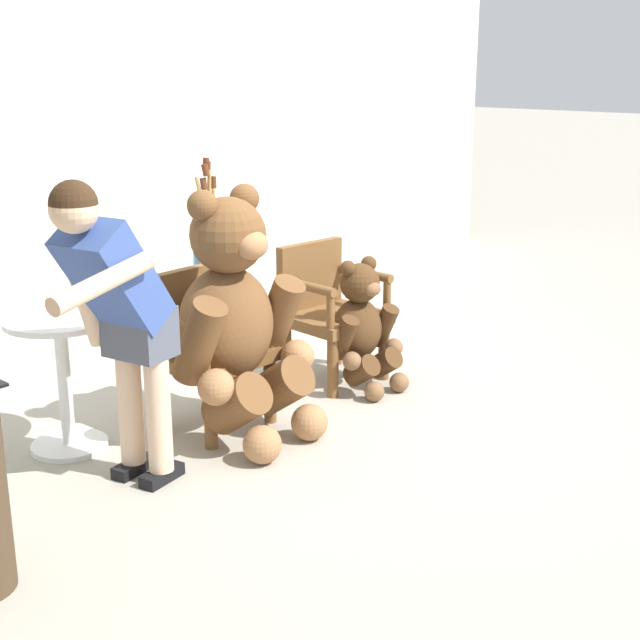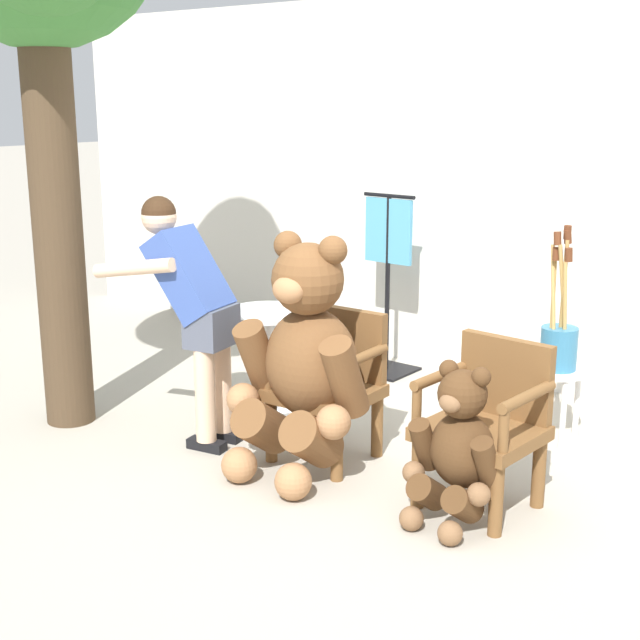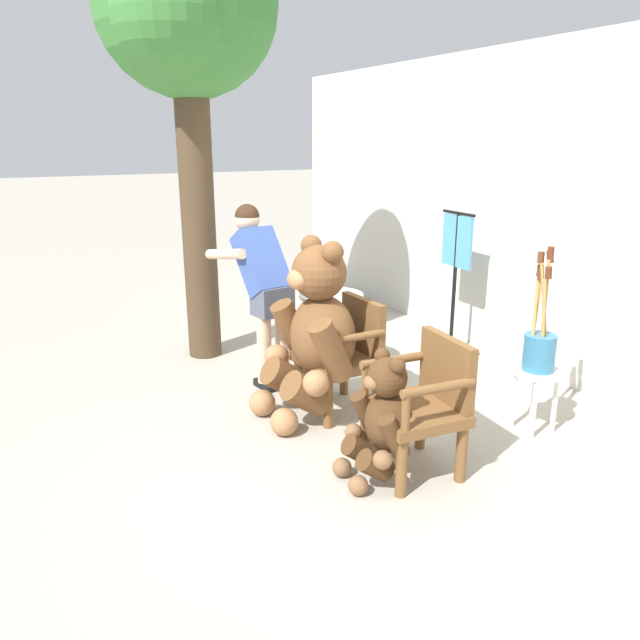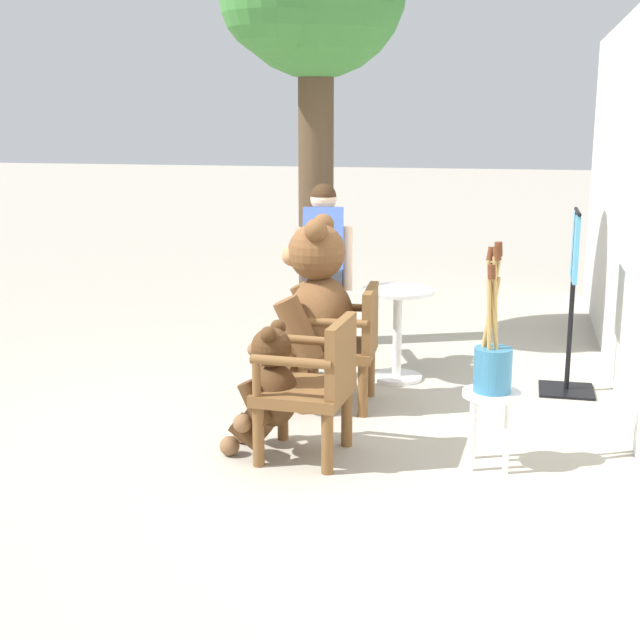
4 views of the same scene
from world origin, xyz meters
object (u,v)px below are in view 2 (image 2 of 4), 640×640
white_stool (556,385)px  round_side_table (268,351)px  person_visitor (192,299)px  brush_bucket (559,338)px  clothing_display_stand (388,280)px  teddy_bear_large (304,358)px  teddy_bear_small (458,447)px  wooden_chair_right (487,420)px  wooden_chair_left (331,381)px

white_stool → round_side_table: 1.83m
person_visitor → round_side_table: size_ratio=2.08×
brush_bucket → clothing_display_stand: 1.68m
teddy_bear_large → brush_bucket: 1.59m
teddy_bear_small → clothing_display_stand: 2.52m
person_visitor → white_stool: 2.27m
wooden_chair_right → teddy_bear_large: teddy_bear_large is taller
wooden_chair_right → person_visitor: 1.88m
person_visitor → round_side_table: (0.06, 0.61, -0.45)m
wooden_chair_left → white_stool: size_ratio=1.87×
teddy_bear_large → brush_bucket: teddy_bear_large is taller
person_visitor → clothing_display_stand: 1.91m
white_stool → round_side_table: size_ratio=0.64×
wooden_chair_left → white_stool: bearing=48.3°
white_stool → teddy_bear_small: bearing=-86.5°
brush_bucket → person_visitor: bearing=-141.0°
clothing_display_stand → wooden_chair_right: bearing=-42.6°
person_visitor → clothing_display_stand: bearing=86.8°
teddy_bear_large → wooden_chair_left: bearing=91.7°
brush_bucket → round_side_table: bearing=-154.9°
clothing_display_stand → wooden_chair_left: bearing=-66.6°
person_visitor → brush_bucket: (1.71, 1.38, -0.24)m
wooden_chair_right → white_stool: (-0.09, 1.04, -0.11)m
wooden_chair_left → brush_bucket: brush_bucket is taller
person_visitor → wooden_chair_right: bearing=10.8°
white_stool → brush_bucket: 0.30m
teddy_bear_large → brush_bucket: bearing=54.5°
wooden_chair_left → person_visitor: (-0.78, -0.34, 0.44)m
brush_bucket → wooden_chair_right: bearing=-85.2°
wooden_chair_left → wooden_chair_right: same height
wooden_chair_left → clothing_display_stand: size_ratio=0.63×
wooden_chair_left → person_visitor: 0.96m
teddy_bear_small → clothing_display_stand: (-1.68, 1.84, 0.32)m
wooden_chair_left → wooden_chair_right: 1.02m
wooden_chair_right → person_visitor: person_visitor is taller
clothing_display_stand → teddy_bear_small: bearing=-47.6°
wooden_chair_left → clothing_display_stand: bearing=113.4°
wooden_chair_right → teddy_bear_small: size_ratio=1.05×
teddy_bear_large → teddy_bear_small: bearing=-1.8°
person_visitor → wooden_chair_left: bearing=23.7°
wooden_chair_right → teddy_bear_large: bearing=-165.9°
wooden_chair_right → teddy_bear_large: 1.06m
wooden_chair_right → teddy_bear_small: (-0.01, -0.29, -0.06)m
teddy_bear_large → person_visitor: size_ratio=0.90×
teddy_bear_small → person_visitor: bearing=-178.2°
brush_bucket → white_stool: bearing=70.6°
wooden_chair_right → round_side_table: (-1.74, 0.26, -0.01)m
teddy_bear_small → white_stool: bearing=93.5°
teddy_bear_large → white_stool: teddy_bear_large is taller
teddy_bear_small → person_visitor: (-1.79, -0.06, 0.50)m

